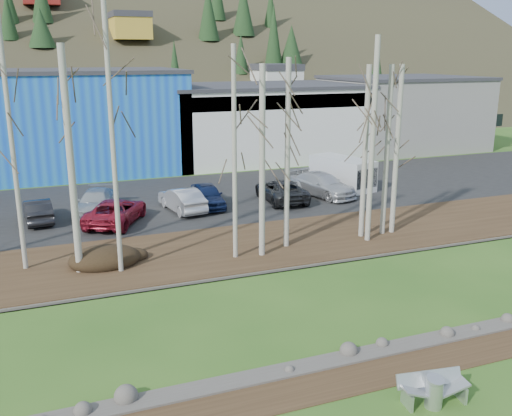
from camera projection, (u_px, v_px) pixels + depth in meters
name	position (u px, v px, depth m)	size (l,w,h in m)	color
dirt_strip	(339.00, 380.00, 17.14)	(80.00, 1.80, 0.03)	#382616
near_bank_rocks	(323.00, 364.00, 18.05)	(80.00, 0.80, 0.50)	#47423D
river	(273.00, 312.00, 21.73)	(80.00, 8.00, 0.90)	black
far_bank_rocks	(237.00, 274.00, 25.42)	(80.00, 0.80, 0.46)	#47423D
far_bank	(215.00, 250.00, 28.27)	(80.00, 7.00, 0.15)	#382616
parking_lot	(168.00, 201.00, 37.71)	(80.00, 14.00, 0.14)	black
building_blue	(56.00, 121.00, 47.12)	(20.40, 12.24, 8.30)	blue
building_white	(258.00, 121.00, 53.63)	(18.36, 12.24, 6.80)	silver
building_grey	(401.00, 112.00, 59.21)	(14.28, 12.24, 7.30)	gray
bench_damaged	(433.00, 388.00, 15.99)	(2.03, 0.92, 0.87)	silver
litter_bin	(434.00, 393.00, 15.76)	(0.48, 0.48, 0.84)	silver
dirt_mound	(104.00, 258.00, 26.15)	(3.26, 2.30, 0.64)	black
birch_1	(11.00, 138.00, 24.22)	(0.21, 0.21, 11.76)	beige
birch_2	(71.00, 163.00, 24.09)	(0.31, 0.31, 9.79)	beige
birch_3	(113.00, 141.00, 23.91)	(0.21, 0.21, 11.64)	beige
birch_4	(262.00, 163.00, 26.30)	(0.28, 0.28, 8.95)	beige
birch_5	(288.00, 164.00, 28.05)	(0.22, 0.22, 8.22)	beige
birch_6	(234.00, 155.00, 25.91)	(0.21, 0.21, 9.79)	beige
birch_7	(287.00, 155.00, 27.54)	(0.27, 0.27, 9.21)	beige
birch_8	(397.00, 151.00, 29.85)	(0.27, 0.27, 8.86)	beige
birch_9	(372.00, 142.00, 28.32)	(0.27, 0.27, 10.25)	beige
birch_10	(365.00, 153.00, 29.17)	(0.27, 0.27, 8.86)	beige
birch_11	(387.00, 152.00, 29.63)	(0.27, 0.27, 8.86)	beige
car_0	(38.00, 210.00, 32.74)	(1.41, 4.05, 1.33)	#232325
car_1	(116.00, 211.00, 32.39)	(2.38, 5.17, 1.44)	maroon
car_2	(96.00, 202.00, 34.56)	(1.92, 4.72, 1.37)	#A6ABAF
car_3	(207.00, 195.00, 35.94)	(1.73, 4.29, 1.46)	#15234B
car_4	(182.00, 199.00, 34.98)	(1.54, 4.43, 1.46)	silver
car_5	(281.00, 190.00, 37.39)	(2.38, 5.16, 1.43)	#28292B
car_6	(322.00, 185.00, 38.74)	(2.16, 5.31, 1.54)	#B9B9BC
van_white	(344.00, 173.00, 40.87)	(3.21, 5.31, 2.17)	white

